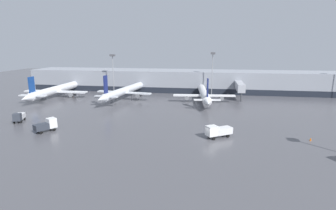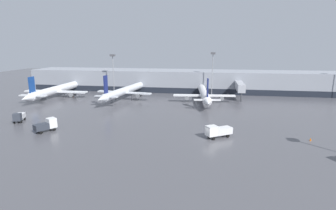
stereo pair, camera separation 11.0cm
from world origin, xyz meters
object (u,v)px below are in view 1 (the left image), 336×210
object	(u,v)px
parked_jet_1	(124,91)
apron_light_mast_1	(213,61)
parked_jet_3	(55,90)
traffic_cone_1	(311,139)
apron_light_mast_3	(113,62)
traffic_cone_0	(73,96)
service_truck_1	(218,131)
service_truck_3	(46,125)
service_truck_2	(19,117)
parked_jet_2	(204,94)

from	to	relation	value
parked_jet_1	apron_light_mast_1	world-z (taller)	apron_light_mast_1
parked_jet_3	apron_light_mast_1	distance (m)	62.23
parked_jet_1	traffic_cone_1	distance (m)	63.44
parked_jet_3	traffic_cone_1	xyz separation A→B (m)	(80.57, -36.41, -2.37)
parked_jet_3	apron_light_mast_3	distance (m)	24.72
traffic_cone_0	traffic_cone_1	xyz separation A→B (m)	(73.86, -37.16, -0.02)
traffic_cone_0	service_truck_1	bearing A→B (deg)	-35.03
parked_jet_3	service_truck_1	bearing A→B (deg)	-121.58
traffic_cone_1	apron_light_mast_3	bearing A→B (deg)	142.33
service_truck_3	parked_jet_3	bearing A→B (deg)	62.36
parked_jet_1	service_truck_2	bearing A→B (deg)	158.86
parked_jet_2	traffic_cone_1	distance (m)	42.31
apron_light_mast_3	service_truck_3	bearing A→B (deg)	-87.67
traffic_cone_0	apron_light_mast_3	world-z (taller)	apron_light_mast_3
parked_jet_3	service_truck_3	distance (m)	45.16
parked_jet_2	apron_light_mast_1	distance (m)	16.78
parked_jet_1	parked_jet_3	xyz separation A→B (m)	(-28.04, 0.95, -0.54)
parked_jet_2	traffic_cone_0	distance (m)	50.85
parked_jet_1	traffic_cone_1	bearing A→B (deg)	-116.12
parked_jet_3	service_truck_1	world-z (taller)	parked_jet_3
parked_jet_3	apron_light_mast_3	size ratio (longest dim) A/B	2.40
traffic_cone_1	apron_light_mast_1	world-z (taller)	apron_light_mast_1
parked_jet_3	service_truck_2	xyz separation A→B (m)	(10.07, -33.32, -1.26)
service_truck_1	traffic_cone_1	world-z (taller)	service_truck_1
parked_jet_1	parked_jet_2	xyz separation A→B (m)	(29.41, -0.12, -0.27)
traffic_cone_0	parked_jet_3	bearing A→B (deg)	-173.65
parked_jet_1	parked_jet_2	size ratio (longest dim) A/B	1.06
traffic_cone_1	apron_light_mast_3	size ratio (longest dim) A/B	0.04
parked_jet_3	service_truck_3	size ratio (longest dim) A/B	7.52
service_truck_3	apron_light_mast_1	bearing A→B (deg)	-3.55
service_truck_2	apron_light_mast_3	world-z (taller)	apron_light_mast_3
service_truck_2	traffic_cone_0	distance (m)	34.25
parked_jet_1	apron_light_mast_3	distance (m)	17.01
traffic_cone_1	apron_light_mast_1	xyz separation A→B (m)	(-20.42, 48.01, 13.31)
parked_jet_1	service_truck_2	distance (m)	37.07
service_truck_1	apron_light_mast_3	distance (m)	64.32
parked_jet_1	traffic_cone_1	world-z (taller)	parked_jet_1
parked_jet_2	parked_jet_3	size ratio (longest dim) A/B	0.88
parked_jet_1	apron_light_mast_3	size ratio (longest dim) A/B	2.24
service_truck_1	service_truck_3	size ratio (longest dim) A/B	1.17
service_truck_2	apron_light_mast_1	xyz separation A→B (m)	(50.08, 44.92, 12.20)
parked_jet_2	service_truck_1	xyz separation A→B (m)	(3.84, -36.45, -1.42)
service_truck_2	service_truck_1	bearing A→B (deg)	64.45
apron_light_mast_3	traffic_cone_1	bearing A→B (deg)	-37.67
traffic_cone_0	apron_light_mast_1	bearing A→B (deg)	11.48
service_truck_1	traffic_cone_1	distance (m)	19.35
parked_jet_3	service_truck_3	bearing A→B (deg)	-151.00
service_truck_3	apron_light_mast_1	size ratio (longest dim) A/B	0.30
parked_jet_2	service_truck_1	world-z (taller)	parked_jet_2
service_truck_3	traffic_cone_1	xyz separation A→B (m)	(58.60, 3.03, -1.23)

